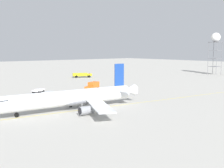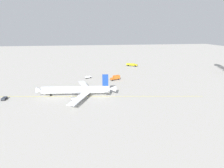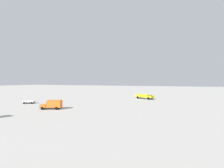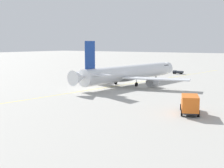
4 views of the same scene
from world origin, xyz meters
name	(u,v)px [view 1 (image 1 of 4)]	position (x,y,z in m)	size (l,w,h in m)	color
ground_plane	(71,105)	(0.00, 0.00, 0.00)	(600.00, 600.00, 0.00)	#ADAAA3
airliner_main	(71,98)	(5.56, -3.17, 3.14)	(36.78, 42.49, 11.79)	white
fire_tender_truck	(82,75)	(-64.23, 45.17, 1.54)	(7.06, 10.86, 2.50)	#232326
catering_truck_truck	(93,86)	(-20.73, 22.15, 1.66)	(5.08, 7.49, 3.10)	#232326
pushback_tug_truck	(39,90)	(-27.79, 2.57, 0.81)	(4.27, 5.06, 1.30)	#232326
radar_tower	(216,40)	(-27.12, 121.02, 21.84)	(6.66, 6.66, 26.21)	slate
taxiway_centreline	(84,110)	(7.24, -0.41, 0.00)	(17.41, 128.51, 0.01)	yellow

